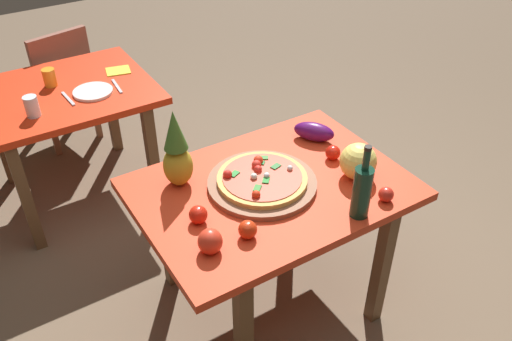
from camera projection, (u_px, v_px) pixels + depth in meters
name	position (u px, v px, depth m)	size (l,w,h in m)	color
ground_plane	(269.00, 297.00, 2.76)	(10.00, 10.00, 0.00)	brown
display_table	(271.00, 202.00, 2.38)	(1.16, 0.84, 0.73)	brown
background_table	(64.00, 106.00, 3.10)	(1.01, 0.83, 0.73)	brown
dining_chair	(60.00, 80.00, 3.67)	(0.48, 0.48, 0.85)	brown
pizza_board	(262.00, 183.00, 2.32)	(0.48, 0.48, 0.03)	brown
pizza	(261.00, 178.00, 2.31)	(0.39, 0.39, 0.06)	#E4A954
wine_bottle	(362.00, 191.00, 2.10)	(0.08, 0.08, 0.33)	#113223
pineapple_left	(177.00, 153.00, 2.25)	(0.13, 0.13, 0.36)	#AE9725
melon	(358.00, 161.00, 2.33)	(0.16, 0.16, 0.16)	#EFD763
bell_pepper	(210.00, 241.00, 1.98)	(0.09, 0.09, 0.10)	red
eggplant	(314.00, 132.00, 2.60)	(0.20, 0.09, 0.09)	#4E1057
tomato_beside_pepper	(198.00, 215.00, 2.12)	(0.07, 0.07, 0.07)	red
tomato_at_corner	(386.00, 194.00, 2.23)	(0.06, 0.06, 0.06)	red
tomato_near_board	(248.00, 230.00, 2.05)	(0.07, 0.07, 0.07)	red
tomato_by_bottle	(333.00, 153.00, 2.47)	(0.07, 0.07, 0.07)	red
drinking_glass_juice	(50.00, 77.00, 3.05)	(0.07, 0.07, 0.10)	orange
drinking_glass_water	(32.00, 106.00, 2.77)	(0.07, 0.07, 0.11)	silver
dinner_plate	(93.00, 92.00, 3.01)	(0.22, 0.22, 0.02)	white
fork_utensil	(68.00, 99.00, 2.95)	(0.02, 0.18, 0.01)	silver
knife_utensil	(117.00, 86.00, 3.07)	(0.02, 0.18, 0.01)	silver
napkin_folded	(118.00, 71.00, 3.23)	(0.14, 0.12, 0.01)	yellow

